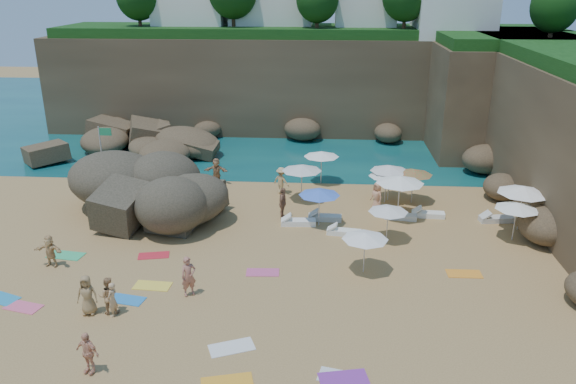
# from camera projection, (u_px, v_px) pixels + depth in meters

# --- Properties ---
(ground) EXTENTS (120.00, 120.00, 0.00)m
(ground) POSITION_uv_depth(u_px,v_px,m) (243.00, 251.00, 27.52)
(ground) COLOR tan
(ground) RESTS_ON ground
(seawater) EXTENTS (120.00, 120.00, 0.00)m
(seawater) POSITION_uv_depth(u_px,v_px,m) (286.00, 114.00, 55.52)
(seawater) COLOR #0C4751
(seawater) RESTS_ON ground
(cliff_back) EXTENTS (44.00, 8.00, 8.00)m
(cliff_back) POSITION_uv_depth(u_px,v_px,m) (305.00, 83.00, 49.32)
(cliff_back) COLOR brown
(cliff_back) RESTS_ON ground
(cliff_corner) EXTENTS (10.00, 12.00, 8.00)m
(cliff_corner) POSITION_uv_depth(u_px,v_px,m) (495.00, 96.00, 43.70)
(cliff_corner) COLOR brown
(cliff_corner) RESTS_ON ground
(rock_promontory) EXTENTS (12.00, 7.00, 2.00)m
(rock_promontory) POSITION_uv_depth(u_px,v_px,m) (131.00, 153.00, 43.15)
(rock_promontory) COLOR brown
(rock_promontory) RESTS_ON ground
(marina_masts) EXTENTS (3.10, 0.10, 6.00)m
(marina_masts) POSITION_uv_depth(u_px,v_px,m) (120.00, 82.00, 55.51)
(marina_masts) COLOR white
(marina_masts) RESTS_ON ground
(rock_outcrop) EXTENTS (10.57, 9.21, 3.55)m
(rock_outcrop) POSITION_uv_depth(u_px,v_px,m) (170.00, 214.00, 31.80)
(rock_outcrop) COLOR brown
(rock_outcrop) RESTS_ON ground
(flag_pole) EXTENTS (0.81, 0.08, 4.15)m
(flag_pole) POSITION_uv_depth(u_px,v_px,m) (103.00, 150.00, 34.50)
(flag_pole) COLOR silver
(flag_pole) RESTS_ON ground
(parasol_0) EXTENTS (2.08, 2.08, 1.96)m
(parasol_0) POSITION_uv_depth(u_px,v_px,m) (386.00, 174.00, 32.89)
(parasol_0) COLOR silver
(parasol_0) RESTS_ON ground
(parasol_1) EXTENTS (2.28, 2.28, 2.16)m
(parasol_1) POSITION_uv_depth(u_px,v_px,m) (321.00, 154.00, 36.03)
(parasol_1) COLOR silver
(parasol_1) RESTS_ON ground
(parasol_2) EXTENTS (2.32, 2.32, 2.19)m
(parasol_2) POSITION_uv_depth(u_px,v_px,m) (390.00, 168.00, 33.20)
(parasol_2) COLOR silver
(parasol_2) RESTS_ON ground
(parasol_3) EXTENTS (2.63, 2.63, 2.49)m
(parasol_3) POSITION_uv_depth(u_px,v_px,m) (400.00, 180.00, 30.47)
(parasol_3) COLOR silver
(parasol_3) RESTS_ON ground
(parasol_5) EXTENTS (2.40, 2.40, 2.27)m
(parasol_5) POSITION_uv_depth(u_px,v_px,m) (302.00, 168.00, 33.05)
(parasol_5) COLOR silver
(parasol_5) RESTS_ON ground
(parasol_6) EXTENTS (2.23, 2.23, 2.11)m
(parasol_6) POSITION_uv_depth(u_px,v_px,m) (414.00, 172.00, 32.80)
(parasol_6) COLOR silver
(parasol_6) RESTS_ON ground
(parasol_7) EXTENTS (2.00, 2.00, 1.89)m
(parasol_7) POSITION_uv_depth(u_px,v_px,m) (388.00, 209.00, 27.99)
(parasol_7) COLOR silver
(parasol_7) RESTS_ON ground
(parasol_8) EXTENTS (2.62, 2.62, 2.48)m
(parasol_8) POSITION_uv_depth(u_px,v_px,m) (523.00, 190.00, 29.02)
(parasol_8) COLOR silver
(parasol_8) RESTS_ON ground
(parasol_9) EXTENTS (2.08, 2.08, 1.97)m
(parasol_9) POSITION_uv_depth(u_px,v_px,m) (365.00, 236.00, 24.87)
(parasol_9) COLOR silver
(parasol_9) RESTS_ON ground
(parasol_10) EXTENTS (2.21, 2.21, 2.09)m
(parasol_10) POSITION_uv_depth(u_px,v_px,m) (319.00, 192.00, 29.70)
(parasol_10) COLOR silver
(parasol_10) RESTS_ON ground
(parasol_11) EXTENTS (2.16, 2.16, 2.05)m
(parasol_11) POSITION_uv_depth(u_px,v_px,m) (517.00, 206.00, 27.98)
(parasol_11) COLOR silver
(parasol_11) RESTS_ON ground
(lounger_0) EXTENTS (1.85, 0.68, 0.29)m
(lounger_0) POSITION_uv_depth(u_px,v_px,m) (325.00, 218.00, 30.99)
(lounger_0) COLOR silver
(lounger_0) RESTS_ON ground
(lounger_1) EXTENTS (1.81, 0.77, 0.27)m
(lounger_1) POSITION_uv_depth(u_px,v_px,m) (400.00, 217.00, 31.14)
(lounger_1) COLOR silver
(lounger_1) RESTS_ON ground
(lounger_2) EXTENTS (1.93, 0.85, 0.29)m
(lounger_2) POSITION_uv_depth(u_px,v_px,m) (497.00, 219.00, 30.79)
(lounger_2) COLOR silver
(lounger_2) RESTS_ON ground
(lounger_3) EXTENTS (1.82, 0.83, 0.27)m
(lounger_3) POSITION_uv_depth(u_px,v_px,m) (344.00, 232.00, 29.22)
(lounger_3) COLOR white
(lounger_3) RESTS_ON ground
(lounger_4) EXTENTS (1.84, 0.73, 0.28)m
(lounger_4) POSITION_uv_depth(u_px,v_px,m) (428.00, 214.00, 31.43)
(lounger_4) COLOR white
(lounger_4) RESTS_ON ground
(lounger_5) EXTENTS (1.91, 0.74, 0.29)m
(lounger_5) POSITION_uv_depth(u_px,v_px,m) (298.00, 222.00, 30.39)
(lounger_5) COLOR white
(lounger_5) RESTS_ON ground
(towel_0) EXTENTS (1.73, 1.27, 0.03)m
(towel_0) POSITION_uv_depth(u_px,v_px,m) (1.00, 298.00, 23.39)
(towel_0) COLOR #238BBD
(towel_0) RESTS_ON ground
(towel_1) EXTENTS (1.62, 1.07, 0.03)m
(towel_1) POSITION_uv_depth(u_px,v_px,m) (23.00, 307.00, 22.75)
(towel_1) COLOR #EE5C82
(towel_1) RESTS_ON ground
(towel_2) EXTENTS (1.86, 1.24, 0.03)m
(towel_2) POSITION_uv_depth(u_px,v_px,m) (227.00, 383.00, 18.43)
(towel_2) COLOR #F9A427
(towel_2) RESTS_ON ground
(towel_3) EXTENTS (1.78, 1.06, 0.03)m
(towel_3) POSITION_uv_depth(u_px,v_px,m) (66.00, 255.00, 27.02)
(towel_3) COLOR #35BC75
(towel_3) RESTS_ON ground
(towel_5) EXTENTS (1.80, 1.36, 0.03)m
(towel_5) POSITION_uv_depth(u_px,v_px,m) (232.00, 347.00, 20.24)
(towel_5) COLOR white
(towel_5) RESTS_ON ground
(towel_6) EXTENTS (1.77, 1.14, 0.03)m
(towel_6) POSITION_uv_depth(u_px,v_px,m) (343.00, 379.00, 18.65)
(towel_6) COLOR purple
(towel_6) RESTS_ON ground
(towel_7) EXTENTS (1.58, 1.02, 0.03)m
(towel_7) POSITION_uv_depth(u_px,v_px,m) (154.00, 255.00, 27.01)
(towel_7) COLOR red
(towel_7) RESTS_ON ground
(towel_8) EXTENTS (1.57, 0.99, 0.03)m
(towel_8) POSITION_uv_depth(u_px,v_px,m) (127.00, 300.00, 23.27)
(towel_8) COLOR #267FCE
(towel_8) RESTS_ON ground
(towel_9) EXTENTS (1.53, 0.83, 0.03)m
(towel_9) POSITION_uv_depth(u_px,v_px,m) (263.00, 272.00, 25.44)
(towel_9) COLOR #D15186
(towel_9) RESTS_ON ground
(towel_10) EXTENTS (1.56, 0.80, 0.03)m
(towel_10) POSITION_uv_depth(u_px,v_px,m) (464.00, 274.00, 25.33)
(towel_10) COLOR orange
(towel_10) RESTS_ON ground
(towel_12) EXTENTS (1.63, 0.88, 0.03)m
(towel_12) POSITION_uv_depth(u_px,v_px,m) (152.00, 286.00, 24.33)
(towel_12) COLOR yellow
(towel_12) RESTS_ON ground
(towel_13) EXTENTS (1.63, 1.07, 0.03)m
(towel_13) POSITION_uv_depth(u_px,v_px,m) (341.00, 377.00, 18.71)
(towel_13) COLOR silver
(towel_13) RESTS_ON ground
(person_stand_1) EXTENTS (0.89, 0.77, 1.58)m
(person_stand_1) POSITION_uv_depth(u_px,v_px,m) (108.00, 296.00, 22.09)
(person_stand_1) COLOR tan
(person_stand_1) RESTS_ON ground
(person_stand_2) EXTENTS (1.18, 0.96, 1.72)m
(person_stand_2) POSITION_uv_depth(u_px,v_px,m) (281.00, 181.00, 34.57)
(person_stand_2) COLOR tan
(person_stand_2) RESTS_ON ground
(person_stand_3) EXTENTS (0.62, 1.11, 1.79)m
(person_stand_3) POSITION_uv_depth(u_px,v_px,m) (283.00, 203.00, 30.97)
(person_stand_3) COLOR #94654A
(person_stand_3) RESTS_ON ground
(person_stand_4) EXTENTS (0.85, 0.93, 1.69)m
(person_stand_4) POSITION_uv_depth(u_px,v_px,m) (377.00, 197.00, 32.06)
(person_stand_4) COLOR tan
(person_stand_4) RESTS_ON ground
(person_stand_5) EXTENTS (1.61, 0.59, 1.70)m
(person_stand_5) POSITION_uv_depth(u_px,v_px,m) (216.00, 171.00, 36.37)
(person_stand_5) COLOR tan
(person_stand_5) RESTS_ON ground
(person_stand_6) EXTENTS (0.41, 0.57, 1.45)m
(person_stand_6) POSITION_uv_depth(u_px,v_px,m) (112.00, 299.00, 21.95)
(person_stand_6) COLOR tan
(person_stand_6) RESTS_ON ground
(person_lie_1) EXTENTS (1.36, 1.75, 0.37)m
(person_lie_1) POSITION_uv_depth(u_px,v_px,m) (90.00, 368.00, 18.90)
(person_lie_1) COLOR #EDA986
(person_lie_1) RESTS_ON ground
(person_lie_2) EXTENTS (0.96, 1.72, 0.44)m
(person_lie_2) POSITION_uv_depth(u_px,v_px,m) (89.00, 309.00, 22.23)
(person_lie_2) COLOR #97784B
(person_lie_2) RESTS_ON ground
(person_lie_3) EXTENTS (1.63, 1.72, 0.40)m
(person_lie_3) POSITION_uv_depth(u_px,v_px,m) (52.00, 262.00, 25.97)
(person_lie_3) COLOR tan
(person_lie_3) RESTS_ON ground
(person_lie_4) EXTENTS (1.49, 1.80, 0.42)m
(person_lie_4) POSITION_uv_depth(u_px,v_px,m) (190.00, 291.00, 23.55)
(person_lie_4) COLOR #AE6B57
(person_lie_4) RESTS_ON ground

